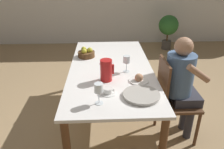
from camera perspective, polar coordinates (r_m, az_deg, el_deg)
ground_plane at (r=2.97m, az=-0.26°, el=-11.51°), size 20.00×20.00×0.00m
dining_table at (r=2.62m, az=-0.29°, el=0.07°), size 0.96×1.96×0.76m
chair_person_side at (r=2.52m, az=15.39°, el=-6.05°), size 0.42×0.42×0.97m
person_seated at (r=2.47m, az=17.78°, el=-1.61°), size 0.39×0.41×1.20m
red_pitcher at (r=2.23m, az=-1.53°, el=1.14°), size 0.15×0.12×0.23m
wine_glass_water at (r=2.42m, az=3.83°, el=3.78°), size 0.08×0.08×0.19m
wine_glass_juice at (r=1.84m, az=-3.49°, el=-3.81°), size 0.08×0.08×0.19m
teacup_near_person at (r=2.04m, az=-1.06°, el=-4.40°), size 0.14×0.14×0.06m
serving_tray at (r=2.02m, az=7.67°, el=-5.35°), size 0.34×0.34×0.03m
bread_plate at (r=2.27m, az=7.03°, el=-1.15°), size 0.20×0.20×0.09m
fruit_bowl at (r=2.89m, az=-6.75°, el=5.52°), size 0.22×0.22×0.13m
potted_plant at (r=5.45m, az=14.50°, el=11.91°), size 0.46×0.46×0.82m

